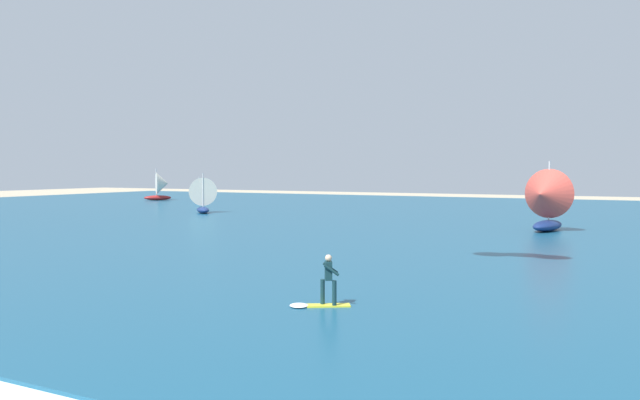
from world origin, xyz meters
TOP-DOWN VIEW (x-y plane):
  - ocean at (0.00, 49.74)m, footprint 160.00×90.00m
  - kitesurfer at (1.73, 13.82)m, footprint 1.97×1.49m
  - sailboat_trailing at (-50.23, 64.66)m, footprint 4.00×4.06m
  - sailboat_near_shore at (-43.53, 64.56)m, footprint 3.13×2.85m
  - sailboat_far_left at (-28.70, 46.58)m, footprint 3.58×3.56m
  - sailboat_outermost at (5.05, 42.16)m, footprint 3.87×4.44m

SIDE VIEW (x-z plane):
  - ocean at x=0.00m, z-range 0.00..0.10m
  - kitesurfer at x=1.73m, z-range -0.13..1.54m
  - sailboat_near_shore at x=-43.53m, z-range -0.05..3.43m
  - sailboat_far_left at x=-28.70m, z-range -0.07..3.98m
  - sailboat_trailing at x=-50.23m, z-range -0.09..4.47m
  - sailboat_outermost at x=5.05m, z-range -0.11..4.91m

